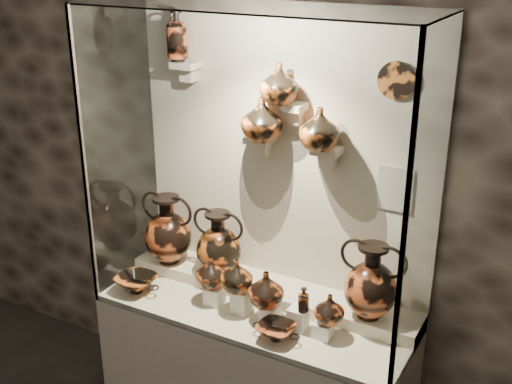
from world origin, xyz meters
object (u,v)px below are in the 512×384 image
(jug_a, at_px, (211,272))
(kylix_left, at_px, (137,282))
(jug_c, at_px, (266,289))
(amphora_right, at_px, (371,281))
(jug_e, at_px, (330,309))
(lekythos_tall, at_px, (177,33))
(ovoid_vase_a, at_px, (262,119))
(ovoid_vase_b, at_px, (279,83))
(jug_b, at_px, (237,275))
(amphora_left, at_px, (168,229))
(amphora_mid, at_px, (219,243))
(ovoid_vase_c, at_px, (320,128))
(lekythos_small, at_px, (304,298))
(kylix_right, at_px, (276,330))

(jug_a, height_order, kylix_left, jug_a)
(jug_a, xyz_separation_m, jug_c, (0.34, -0.01, 0.00))
(amphora_right, height_order, jug_c, amphora_right)
(jug_c, distance_m, jug_e, 0.34)
(lekythos_tall, bearing_deg, ovoid_vase_a, 0.75)
(jug_e, relative_size, ovoid_vase_b, 0.78)
(jug_c, xyz_separation_m, jug_e, (0.34, 0.03, -0.03))
(jug_b, bearing_deg, ovoid_vase_a, 87.95)
(amphora_left, distance_m, jug_a, 0.45)
(jug_b, xyz_separation_m, kylix_left, (-0.60, -0.09, -0.16))
(jug_a, bearing_deg, jug_c, -14.90)
(kylix_left, relative_size, lekythos_tall, 0.96)
(jug_e, bearing_deg, kylix_left, -150.33)
(amphora_mid, height_order, amphora_right, amphora_right)
(jug_e, bearing_deg, amphora_left, -164.67)
(amphora_right, distance_m, ovoid_vase_c, 0.80)
(amphora_right, bearing_deg, lekythos_small, -126.91)
(jug_b, height_order, kylix_right, jug_b)
(jug_a, distance_m, jug_b, 0.17)
(lekythos_small, height_order, kylix_left, lekythos_small)
(kylix_left, bearing_deg, jug_a, 29.20)
(lekythos_tall, relative_size, ovoid_vase_a, 1.33)
(jug_e, height_order, lekythos_small, lekythos_small)
(jug_b, bearing_deg, lekythos_small, 0.65)
(amphora_mid, xyz_separation_m, amphora_right, (0.90, -0.01, 0.01))
(lekythos_tall, xyz_separation_m, ovoid_vase_a, (0.53, -0.04, -0.39))
(amphora_mid, distance_m, kylix_right, 0.66)
(jug_a, xyz_separation_m, lekythos_small, (0.56, -0.02, 0.01))
(amphora_left, height_order, jug_c, amphora_left)
(jug_b, height_order, ovoid_vase_b, ovoid_vase_b)
(jug_c, distance_m, ovoid_vase_b, 1.04)
(amphora_right, bearing_deg, ovoid_vase_c, -172.39)
(amphora_left, relative_size, jug_a, 2.40)
(amphora_right, height_order, kylix_right, amphora_right)
(jug_b, relative_size, lekythos_small, 1.19)
(lekythos_tall, distance_m, ovoid_vase_b, 0.65)
(ovoid_vase_c, bearing_deg, jug_e, -72.81)
(jug_a, height_order, ovoid_vase_b, ovoid_vase_b)
(amphora_right, relative_size, kylix_right, 1.65)
(amphora_mid, bearing_deg, kylix_left, -159.98)
(amphora_right, bearing_deg, kylix_right, -121.65)
(amphora_mid, xyz_separation_m, kylix_left, (-0.37, -0.29, -0.20))
(amphora_mid, distance_m, ovoid_vase_c, 0.92)
(amphora_left, height_order, jug_b, amphora_left)
(kylix_left, bearing_deg, jug_e, 21.58)
(amphora_left, distance_m, lekythos_tall, 1.12)
(amphora_right, xyz_separation_m, jug_c, (-0.49, -0.19, -0.08))
(kylix_left, distance_m, kylix_right, 0.90)
(lekythos_tall, bearing_deg, jug_b, -23.72)
(jug_e, xyz_separation_m, ovoid_vase_a, (-0.50, 0.22, 0.84))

